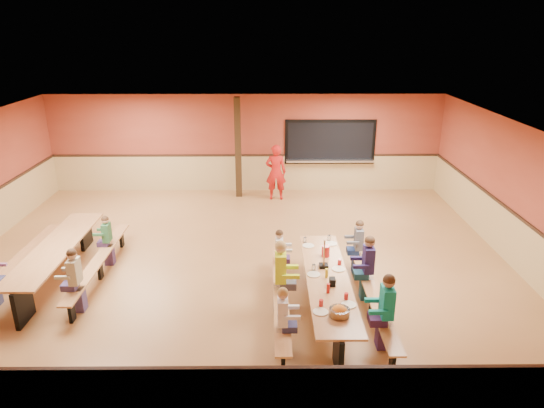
{
  "coord_description": "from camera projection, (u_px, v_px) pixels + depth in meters",
  "views": [
    {
      "loc": [
        0.69,
        -9.64,
        4.93
      ],
      "look_at": [
        0.78,
        0.56,
        1.15
      ],
      "focal_mm": 32.0,
      "sensor_mm": 36.0,
      "label": 1
    }
  ],
  "objects": [
    {
      "name": "kitchen_pass_through",
      "position": [
        330.0,
        144.0,
        14.9
      ],
      "size": [
        2.78,
        0.28,
        1.38
      ],
      "color": "black",
      "rests_on": "ground"
    },
    {
      "name": "seated_child_grey_left",
      "position": [
        279.0,
        257.0,
        9.72
      ],
      "size": [
        0.33,
        0.27,
        1.12
      ],
      "primitive_type": null,
      "color": "silver",
      "rests_on": "ground"
    },
    {
      "name": "condiment_ketchup",
      "position": [
        328.0,
        288.0,
        8.03
      ],
      "size": [
        0.06,
        0.06,
        0.17
      ],
      "primitive_type": "cylinder",
      "color": "#B2140F",
      "rests_on": "cafeteria_table_main"
    },
    {
      "name": "condiment_mustard",
      "position": [
        327.0,
        273.0,
        8.52
      ],
      "size": [
        0.06,
        0.06,
        0.17
      ],
      "primitive_type": "cylinder",
      "color": "yellow",
      "rests_on": "cafeteria_table_main"
    },
    {
      "name": "place_settings",
      "position": [
        328.0,
        275.0,
        8.53
      ],
      "size": [
        0.65,
        3.3,
        0.11
      ],
      "primitive_type": null,
      "color": "beige",
      "rests_on": "cafeteria_table_main"
    },
    {
      "name": "standing_woman",
      "position": [
        276.0,
        172.0,
        14.33
      ],
      "size": [
        0.62,
        0.42,
        1.67
      ],
      "primitive_type": "imported",
      "rotation": [
        0.0,
        0.0,
        3.11
      ],
      "color": "red",
      "rests_on": "ground"
    },
    {
      "name": "cafeteria_table_main",
      "position": [
        327.0,
        288.0,
        8.62
      ],
      "size": [
        1.91,
        3.7,
        0.74
      ],
      "color": "#B07646",
      "rests_on": "ground"
    },
    {
      "name": "seated_child_tan_sec",
      "position": [
        76.0,
        281.0,
        8.7
      ],
      "size": [
        0.37,
        0.31,
        1.22
      ],
      "primitive_type": null,
      "color": "#ADA789",
      "rests_on": "ground"
    },
    {
      "name": "seated_child_green_sec",
      "position": [
        108.0,
        241.0,
        10.44
      ],
      "size": [
        0.32,
        0.26,
        1.11
      ],
      "primitive_type": null,
      "color": "#2F663C",
      "rests_on": "ground"
    },
    {
      "name": "punch_pitcher",
      "position": [
        326.0,
        251.0,
        9.3
      ],
      "size": [
        0.16,
        0.16,
        0.22
      ],
      "primitive_type": "cylinder",
      "color": "red",
      "rests_on": "cafeteria_table_main"
    },
    {
      "name": "seated_adult_yellow",
      "position": [
        280.0,
        276.0,
        8.74
      ],
      "size": [
        0.43,
        0.35,
        1.34
      ],
      "primitive_type": null,
      "color": "#D3F31C",
      "rests_on": "ground"
    },
    {
      "name": "seated_child_navy_right",
      "position": [
        368.0,
        268.0,
        9.09
      ],
      "size": [
        0.4,
        0.33,
        1.27
      ],
      "primitive_type": null,
      "color": "#241B50",
      "rests_on": "ground"
    },
    {
      "name": "chip_bowl",
      "position": [
        339.0,
        311.0,
        7.4
      ],
      "size": [
        0.32,
        0.32,
        0.15
      ],
      "primitive_type": null,
      "color": "#FFA728",
      "rests_on": "cafeteria_table_main"
    },
    {
      "name": "napkin_dispenser",
      "position": [
        332.0,
        282.0,
        8.27
      ],
      "size": [
        0.1,
        0.14,
        0.13
      ],
      "primitive_type": "cube",
      "color": "black",
      "rests_on": "cafeteria_table_main"
    },
    {
      "name": "seated_child_char_right",
      "position": [
        358.0,
        247.0,
        10.06
      ],
      "size": [
        0.35,
        0.29,
        1.17
      ],
      "primitive_type": null,
      "color": "#575A63",
      "rests_on": "ground"
    },
    {
      "name": "cafeteria_table_second",
      "position": [
        58.0,
        255.0,
        9.85
      ],
      "size": [
        1.91,
        3.7,
        0.74
      ],
      "color": "#B07646",
      "rests_on": "ground"
    },
    {
      "name": "seated_child_white_left",
      "position": [
        282.0,
        322.0,
        7.54
      ],
      "size": [
        0.35,
        0.28,
        1.17
      ],
      "primitive_type": null,
      "color": "white",
      "rests_on": "ground"
    },
    {
      "name": "structural_post",
      "position": [
        238.0,
        148.0,
        14.35
      ],
      "size": [
        0.18,
        0.18,
        3.0
      ],
      "primitive_type": "cube",
      "color": "black",
      "rests_on": "ground"
    },
    {
      "name": "ground",
      "position": [
        237.0,
        261.0,
        10.74
      ],
      "size": [
        12.0,
        12.0,
        0.0
      ],
      "primitive_type": "plane",
      "color": "#956438",
      "rests_on": "ground"
    },
    {
      "name": "seated_child_teal_right",
      "position": [
        386.0,
        312.0,
        7.68
      ],
      "size": [
        0.41,
        0.34,
        1.29
      ],
      "primitive_type": null,
      "color": "#118F88",
      "rests_on": "ground"
    },
    {
      "name": "table_paddle",
      "position": [
        324.0,
        261.0,
        8.86
      ],
      "size": [
        0.16,
        0.16,
        0.56
      ],
      "color": "black",
      "rests_on": "cafeteria_table_main"
    },
    {
      "name": "room_envelope",
      "position": [
        236.0,
        233.0,
        10.5
      ],
      "size": [
        12.04,
        10.04,
        3.02
      ],
      "color": "#983F2C",
      "rests_on": "ground"
    }
  ]
}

